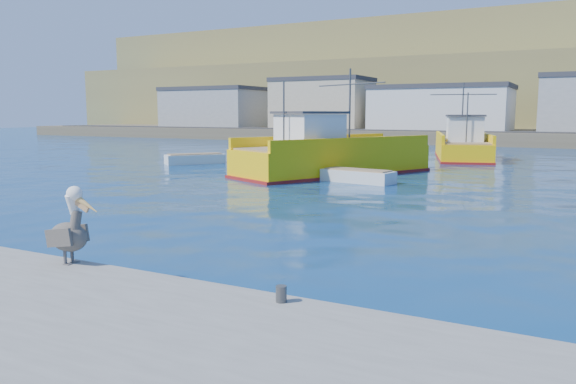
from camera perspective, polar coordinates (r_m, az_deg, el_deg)
The scene contains 8 objects.
ground at distance 14.70m, azimuth -4.70°, elevation -7.29°, with size 260.00×260.00×0.00m, color navy.
dock_bollards at distance 11.53m, azimuth -11.35°, elevation -8.37°, with size 36.20×0.20×0.30m.
far_shore at distance 121.50m, azimuth 24.49°, elevation 9.70°, with size 200.00×81.00×24.00m.
trawler_yellow_a at distance 35.86m, azimuth 4.32°, elevation 3.64°, with size 9.88×14.08×6.79m.
trawler_yellow_b at distance 50.11m, azimuth 17.30°, elevation 4.42°, with size 6.93×12.29×6.56m.
skiff_left at distance 43.95m, azimuth -9.43°, elevation 3.25°, with size 3.97×4.47×0.97m.
skiff_mid at distance 31.94m, azimuth 7.09°, elevation 1.51°, with size 4.37×2.17×0.91m.
pelican at distance 13.54m, azimuth -21.27°, elevation -3.67°, with size 1.45×0.66×1.78m.
Camera 1 is at (7.64, -11.95, 3.87)m, focal length 35.00 mm.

